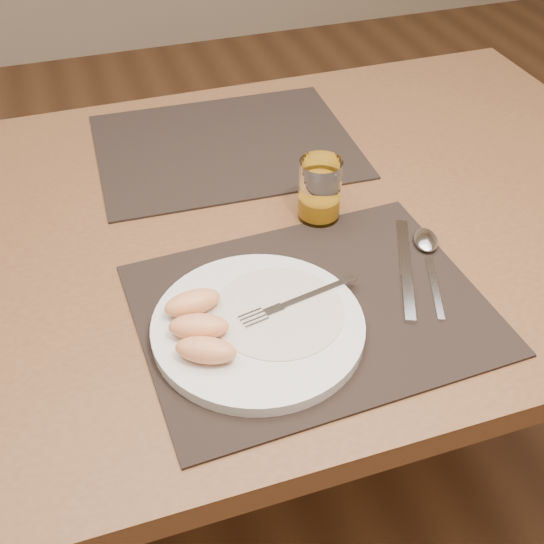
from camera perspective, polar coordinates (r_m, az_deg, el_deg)
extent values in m
plane|color=brown|center=(1.62, -0.82, -17.25)|extent=(5.00, 5.00, 0.00)
cube|color=brown|center=(1.07, -1.18, 3.76)|extent=(1.40, 0.90, 0.04)
cylinder|color=brown|center=(1.79, 14.57, 4.66)|extent=(0.06, 0.06, 0.71)
cube|color=black|center=(0.90, 3.36, -3.09)|extent=(0.46, 0.37, 0.00)
cube|color=black|center=(1.24, -3.92, 10.49)|extent=(0.46, 0.37, 0.00)
cylinder|color=white|center=(0.86, -1.17, -4.61)|extent=(0.27, 0.27, 0.02)
cylinder|color=white|center=(0.87, 0.51, -3.31)|extent=(0.17, 0.17, 0.00)
cube|color=silver|center=(0.90, 4.03, -1.66)|extent=(0.11, 0.03, 0.00)
cube|color=silver|center=(0.87, 0.16, -3.22)|extent=(0.03, 0.02, 0.00)
cube|color=silver|center=(0.86, -1.57, -3.91)|extent=(0.04, 0.03, 0.00)
cube|color=silver|center=(1.01, 10.97, 2.01)|extent=(0.07, 0.13, 0.00)
cube|color=silver|center=(0.93, 11.35, -2.15)|extent=(0.05, 0.09, 0.01)
cube|color=silver|center=(0.95, 13.46, -1.29)|extent=(0.05, 0.12, 0.00)
ellipsoid|color=silver|center=(1.02, 12.74, 2.65)|extent=(0.05, 0.07, 0.01)
cylinder|color=white|center=(1.03, 4.02, 6.90)|extent=(0.06, 0.06, 0.10)
cylinder|color=orange|center=(1.05, 3.95, 5.55)|extent=(0.05, 0.05, 0.03)
ellipsoid|color=#FFA668|center=(0.81, -5.55, -6.52)|extent=(0.08, 0.07, 0.03)
ellipsoid|color=#FFA668|center=(0.84, -6.15, -4.56)|extent=(0.08, 0.06, 0.03)
ellipsoid|color=#FFA668|center=(0.87, -6.66, -2.56)|extent=(0.08, 0.04, 0.03)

